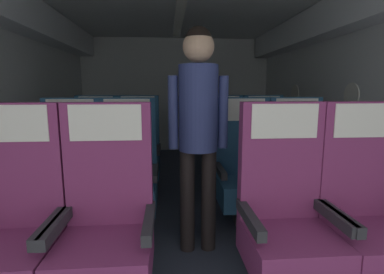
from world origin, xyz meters
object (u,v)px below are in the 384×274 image
(seat_b_right_aisle, at_px, (297,171))
(seat_c_left_window, at_px, (97,153))
(seat_c_right_aisle, at_px, (264,150))
(seat_a_right_window, at_px, (286,219))
(seat_b_right_window, at_px, (244,172))
(seat_b_left_window, at_px, (71,177))
(seat_b_left_aisle, at_px, (128,176))
(seat_a_right_aisle, at_px, (367,217))
(seat_a_left_window, at_px, (12,229))
(seat_c_left_aisle, at_px, (139,152))
(flight_attendant, at_px, (198,117))
(seat_c_right_window, at_px, (224,151))
(seat_a_left_aisle, at_px, (107,225))

(seat_b_right_aisle, xyz_separation_m, seat_c_left_window, (-2.01, 0.95, 0.00))
(seat_c_left_window, distance_m, seat_c_right_aisle, 2.02)
(seat_a_right_window, bearing_deg, seat_b_right_window, 89.63)
(seat_b_left_window, distance_m, seat_b_left_aisle, 0.48)
(seat_a_right_aisle, xyz_separation_m, seat_b_left_window, (-1.99, 0.94, 0.00))
(seat_b_right_window, height_order, seat_c_left_window, same)
(seat_a_left_window, height_order, seat_c_left_aisle, same)
(seat_c_left_aisle, bearing_deg, seat_a_right_window, -61.41)
(seat_a_left_window, bearing_deg, seat_c_right_aisle, 42.97)
(seat_a_left_window, height_order, seat_a_right_window, same)
(seat_a_left_window, bearing_deg, seat_c_left_aisle, 75.39)
(flight_attendant, bearing_deg, seat_a_right_window, 148.45)
(flight_attendant, bearing_deg, seat_b_left_aisle, -17.78)
(seat_a_left_window, height_order, seat_c_left_window, same)
(seat_b_right_window, bearing_deg, seat_a_right_window, -90.37)
(seat_c_left_window, bearing_deg, seat_a_right_window, -51.34)
(seat_a_left_window, distance_m, seat_a_right_window, 1.52)
(seat_c_right_aisle, bearing_deg, flight_attendant, -125.32)
(seat_b_right_window, height_order, seat_c_right_window, same)
(seat_c_left_window, height_order, flight_attendant, flight_attendant)
(seat_b_left_window, distance_m, seat_c_left_window, 0.96)
(seat_c_left_aisle, xyz_separation_m, flight_attendant, (0.57, -1.35, 0.54))
(seat_a_right_window, relative_size, seat_c_left_aisle, 1.00)
(seat_a_left_window, distance_m, flight_attendant, 1.30)
(seat_a_left_window, distance_m, seat_a_left_aisle, 0.50)
(seat_b_left_window, xyz_separation_m, seat_b_right_window, (1.51, 0.03, 0.00))
(seat_a_right_window, xyz_separation_m, flight_attendant, (-0.46, 0.53, 0.54))
(seat_a_right_window, height_order, flight_attendant, flight_attendant)
(seat_a_left_aisle, xyz_separation_m, seat_a_right_window, (1.02, -0.00, 0.00))
(seat_c_right_window, height_order, flight_attendant, flight_attendant)
(seat_b_left_window, distance_m, seat_b_right_window, 1.51)
(seat_a_right_aisle, height_order, seat_c_right_window, same)
(seat_b_left_aisle, relative_size, seat_b_right_window, 1.00)
(seat_c_left_window, height_order, seat_c_right_window, same)
(seat_c_right_window, bearing_deg, seat_a_left_aisle, -118.22)
(seat_a_left_aisle, bearing_deg, seat_c_left_aisle, 90.37)
(seat_b_left_window, height_order, seat_c_right_window, same)
(seat_b_right_window, distance_m, seat_c_left_aisle, 1.39)
(seat_c_left_window, bearing_deg, seat_b_right_window, -31.51)
(seat_c_left_window, relative_size, seat_c_right_aisle, 1.00)
(seat_a_left_aisle, relative_size, seat_b_right_window, 1.00)
(seat_a_left_window, relative_size, seat_b_left_aisle, 1.00)
(seat_b_left_aisle, relative_size, seat_c_right_aisle, 1.00)
(seat_a_right_window, height_order, seat_b_right_window, same)
(seat_b_right_aisle, bearing_deg, seat_a_right_window, -117.84)
(seat_a_right_window, relative_size, seat_b_right_aisle, 1.00)
(seat_b_right_aisle, height_order, flight_attendant, flight_attendant)
(seat_a_right_window, distance_m, seat_c_right_aisle, 1.96)
(seat_a_right_aisle, xyz_separation_m, seat_b_left_aisle, (-1.52, 0.95, 0.00))
(seat_c_right_aisle, height_order, flight_attendant, flight_attendant)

